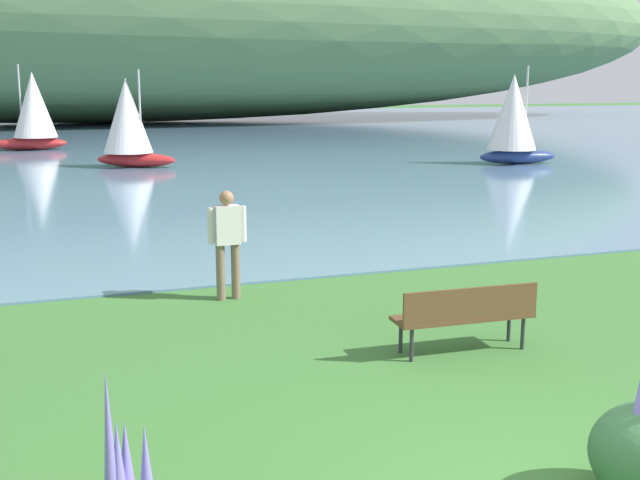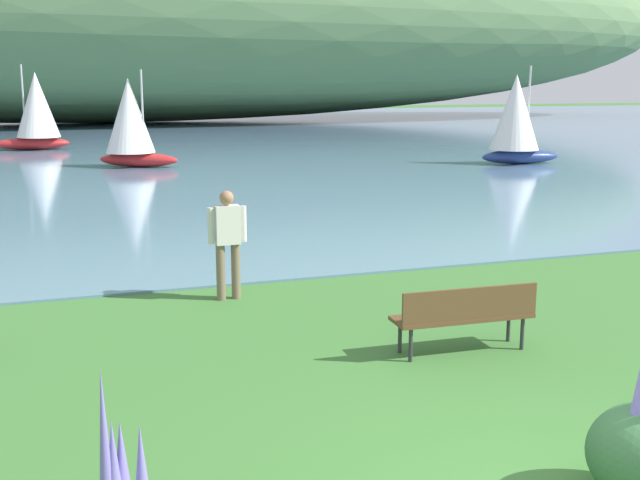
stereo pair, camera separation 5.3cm
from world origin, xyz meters
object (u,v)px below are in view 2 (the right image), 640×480
sailboat_nearest_to_shore (36,110)px  sailboat_toward_hillside (516,118)px  sailboat_mid_bay (131,122)px  person_at_shoreline (228,238)px  park_bench_near_camera (465,313)px

sailboat_nearest_to_shore → sailboat_toward_hillside: 22.88m
sailboat_mid_bay → sailboat_toward_hillside: (14.84, -3.99, 0.08)m
person_at_shoreline → sailboat_mid_bay: 20.05m
person_at_shoreline → sailboat_toward_hillside: 22.31m
park_bench_near_camera → sailboat_mid_bay: sailboat_mid_bay is taller
park_bench_near_camera → sailboat_mid_bay: size_ratio=0.48×
sailboat_nearest_to_shore → sailboat_toward_hillside: bearing=-36.6°
park_bench_near_camera → sailboat_nearest_to_shore: bearing=98.8°
park_bench_near_camera → person_at_shoreline: (-2.23, 3.43, 0.46)m
person_at_shoreline → sailboat_mid_bay: bearing=88.2°
park_bench_near_camera → sailboat_toward_hillside: bearing=55.7°
sailboat_nearest_to_shore → person_at_shoreline: bearing=-84.5°
person_at_shoreline → sailboat_nearest_to_shore: 29.85m
sailboat_toward_hillside → sailboat_mid_bay: bearing=165.0°
sailboat_nearest_to_shore → sailboat_mid_bay: bearing=-70.0°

